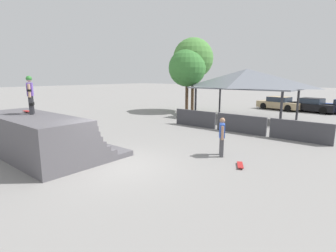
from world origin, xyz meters
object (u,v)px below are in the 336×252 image
(bystander_walking, at_px, (222,135))
(skateboard_on_deck, at_px, (28,111))
(skateboard_on_ground, at_px, (240,165))
(skater_on_deck, at_px, (30,92))
(tree_beside_pavilion, at_px, (187,68))
(parked_car_black, at_px, (312,105))
(parked_car_tan, at_px, (280,104))
(tree_far_back, at_px, (193,58))

(bystander_walking, bearing_deg, skateboard_on_deck, 93.16)
(skateboard_on_deck, height_order, skateboard_on_ground, skateboard_on_deck)
(skater_on_deck, xyz_separation_m, tree_beside_pavilion, (-2.64, 14.68, 1.35))
(parked_car_black, bearing_deg, parked_car_tan, -166.47)
(skateboard_on_deck, distance_m, tree_far_back, 16.17)
(parked_car_black, bearing_deg, skateboard_on_ground, -75.14)
(skater_on_deck, relative_size, skateboard_on_ground, 2.04)
(skateboard_on_ground, bearing_deg, parked_car_black, 156.24)
(tree_beside_pavilion, bearing_deg, parked_car_black, 40.93)
(skateboard_on_deck, relative_size, tree_far_back, 0.11)
(skateboard_on_deck, bearing_deg, parked_car_black, 73.90)
(skateboard_on_deck, bearing_deg, bystander_walking, 35.25)
(skater_on_deck, distance_m, parked_car_tan, 22.44)
(tree_beside_pavilion, bearing_deg, skateboard_on_ground, -46.34)
(bystander_walking, bearing_deg, skateboard_on_ground, -154.06)
(skateboard_on_ground, bearing_deg, tree_far_back, -166.95)
(tree_beside_pavilion, distance_m, parked_car_tan, 10.07)
(tree_beside_pavilion, relative_size, parked_car_tan, 1.28)
(skater_on_deck, bearing_deg, tree_beside_pavilion, 129.66)
(tree_far_back, relative_size, parked_car_tan, 1.52)
(tree_far_back, bearing_deg, parked_car_black, 36.10)
(parked_car_tan, relative_size, parked_car_black, 1.02)
(tree_far_back, bearing_deg, skateboard_on_ground, -48.76)
(skater_on_deck, height_order, skateboard_on_deck, skater_on_deck)
(skater_on_deck, xyz_separation_m, skateboard_on_deck, (-0.54, 0.07, -0.85))
(skater_on_deck, height_order, parked_car_black, skater_on_deck)
(tree_far_back, bearing_deg, skateboard_on_deck, -81.86)
(tree_beside_pavilion, relative_size, parked_car_black, 1.31)
(skateboard_on_deck, height_order, bystander_walking, skateboard_on_deck)
(skateboard_on_deck, xyz_separation_m, parked_car_tan, (3.80, 22.04, -1.16))
(skateboard_on_deck, distance_m, parked_car_black, 23.19)
(skater_on_deck, xyz_separation_m, parked_car_tan, (3.26, 22.11, -2.01))
(skater_on_deck, height_order, tree_far_back, tree_far_back)
(bystander_walking, distance_m, parked_car_tan, 17.56)
(skateboard_on_ground, relative_size, parked_car_tan, 0.18)
(skateboard_on_ground, height_order, parked_car_tan, parked_car_tan)
(tree_far_back, xyz_separation_m, parked_car_tan, (6.05, 6.32, -4.25))
(skateboard_on_ground, bearing_deg, bystander_walking, -150.71)
(skater_on_deck, bearing_deg, parked_car_tan, 111.05)
(skateboard_on_deck, height_order, parked_car_black, skateboard_on_deck)
(skateboard_on_ground, bearing_deg, skater_on_deck, -89.88)
(parked_car_black, bearing_deg, skater_on_deck, -94.88)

